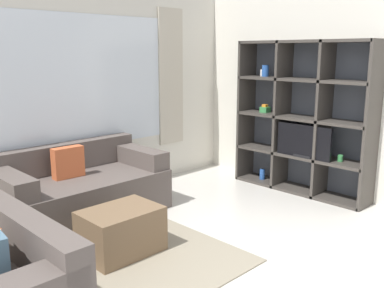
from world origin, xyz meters
The scene contains 6 objects.
wall_back centered at (0.00, 3.24, 1.36)m, with size 6.07×0.11×2.70m.
wall_right centered at (2.47, 1.60, 1.35)m, with size 0.07×4.41×2.70m, color silver.
area_rug centered at (-0.89, 1.77, 0.01)m, with size 2.43×2.32×0.01m, color gray.
shelving_unit centered at (2.27, 1.48, 0.97)m, with size 0.40×1.84×1.95m.
couch_main centered at (-0.28, 2.72, 0.30)m, with size 1.83×0.94×0.80m.
ottoman centered at (-0.51, 1.64, 0.21)m, with size 0.69×0.49×0.43m.
Camera 1 is at (-2.59, -1.39, 1.81)m, focal length 40.00 mm.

